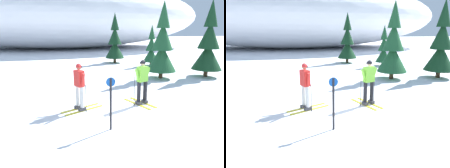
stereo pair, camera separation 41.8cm
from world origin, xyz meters
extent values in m
plane|color=white|center=(0.00, 0.00, 0.00)|extent=(120.00, 120.00, 0.00)
cube|color=gold|center=(-1.46, 0.94, 0.01)|extent=(1.50, 0.88, 0.03)
cube|color=gold|center=(-1.31, 0.67, 0.01)|extent=(1.50, 0.88, 0.03)
cube|color=#38383D|center=(-1.54, 0.90, 0.09)|extent=(0.31, 0.26, 0.12)
cube|color=#38383D|center=(-1.39, 0.62, 0.09)|extent=(0.31, 0.26, 0.12)
cylinder|color=silver|center=(-1.54, 0.90, 0.55)|extent=(0.15, 0.15, 0.81)
cylinder|color=silver|center=(-1.39, 0.62, 0.55)|extent=(0.15, 0.15, 0.81)
cube|color=red|center=(-1.47, 0.76, 1.25)|extent=(0.40, 0.46, 0.60)
cylinder|color=red|center=(-1.59, 0.97, 1.20)|extent=(0.22, 0.29, 0.58)
cylinder|color=red|center=(-1.35, 0.54, 1.20)|extent=(0.22, 0.29, 0.58)
sphere|color=#A37556|center=(-1.47, 0.76, 1.68)|extent=(0.19, 0.19, 0.19)
sphere|color=red|center=(-1.47, 0.76, 1.71)|extent=(0.21, 0.21, 0.21)
cube|color=black|center=(-1.40, 0.80, 1.69)|extent=(0.10, 0.15, 0.07)
cylinder|color=#2D2D33|center=(-1.58, 1.08, 0.53)|extent=(0.02, 0.02, 1.06)
cylinder|color=#2D2D33|center=(-1.58, 1.08, 0.06)|extent=(0.07, 0.07, 0.01)
cylinder|color=#2D2D33|center=(-1.26, 0.49, 0.53)|extent=(0.02, 0.02, 1.06)
cylinder|color=#2D2D33|center=(-1.26, 0.49, 0.06)|extent=(0.07, 0.07, 0.01)
cube|color=gold|center=(0.86, 1.00, 0.01)|extent=(0.76, 1.48, 0.03)
cube|color=gold|center=(1.16, 1.14, 0.01)|extent=(0.76, 1.48, 0.03)
cube|color=#38383D|center=(0.90, 0.91, 0.09)|extent=(0.24, 0.31, 0.12)
cube|color=#38383D|center=(1.21, 1.05, 0.09)|extent=(0.24, 0.31, 0.12)
cylinder|color=black|center=(0.90, 0.91, 0.56)|extent=(0.15, 0.15, 0.82)
cylinder|color=black|center=(1.21, 1.05, 0.56)|extent=(0.15, 0.15, 0.82)
cube|color=#75C638|center=(1.05, 0.98, 1.28)|extent=(0.49, 0.40, 0.61)
cylinder|color=#75C638|center=(0.81, 0.87, 1.23)|extent=(0.29, 0.21, 0.58)
cylinder|color=#75C638|center=(1.29, 1.09, 1.23)|extent=(0.29, 0.21, 0.58)
sphere|color=tan|center=(1.05, 0.98, 1.71)|extent=(0.19, 0.19, 0.19)
sphere|color=black|center=(1.05, 0.98, 1.74)|extent=(0.21, 0.21, 0.21)
cube|color=black|center=(1.02, 1.05, 1.72)|extent=(0.15, 0.10, 0.07)
cylinder|color=#2D2D33|center=(0.71, 0.88, 0.60)|extent=(0.02, 0.02, 1.19)
cylinder|color=#2D2D33|center=(0.71, 0.88, 0.06)|extent=(0.07, 0.07, 0.01)
cylinder|color=#2D2D33|center=(1.35, 1.18, 0.60)|extent=(0.02, 0.02, 1.19)
cylinder|color=#2D2D33|center=(1.35, 1.18, 0.06)|extent=(0.07, 0.07, 0.01)
cylinder|color=#47301E|center=(2.06, 11.81, 0.29)|extent=(0.23, 0.23, 0.58)
cone|color=#14381E|center=(2.06, 11.81, 1.17)|extent=(1.65, 1.65, 1.48)
cone|color=#14381E|center=(2.06, 11.81, 2.36)|extent=(1.19, 1.19, 1.48)
cone|color=#14381E|center=(2.06, 11.81, 3.54)|extent=(0.73, 0.73, 1.48)
cylinder|color=#47301E|center=(3.69, 5.35, 0.31)|extent=(0.25, 0.25, 0.62)
cone|color=#1E512D|center=(3.69, 5.35, 1.26)|extent=(1.78, 1.78, 1.60)
cone|color=#1E512D|center=(3.69, 5.35, 2.54)|extent=(1.28, 1.28, 1.60)
cone|color=#1E512D|center=(3.69, 5.35, 3.82)|extent=(0.79, 0.79, 1.60)
cylinder|color=#47301E|center=(4.68, 9.84, 0.22)|extent=(0.18, 0.18, 0.44)
cone|color=#1E512D|center=(4.68, 9.84, 0.89)|extent=(1.25, 1.25, 1.12)
cone|color=#1E512D|center=(4.68, 9.84, 1.79)|extent=(0.90, 0.90, 1.12)
cone|color=#1E512D|center=(4.68, 9.84, 2.68)|extent=(0.55, 0.55, 1.12)
cylinder|color=#47301E|center=(6.69, 5.25, 0.32)|extent=(0.26, 0.26, 0.64)
cone|color=#14381E|center=(6.69, 5.25, 1.29)|extent=(1.82, 1.82, 1.63)
cone|color=#14381E|center=(6.69, 5.25, 2.60)|extent=(1.31, 1.31, 1.63)
cone|color=#14381E|center=(6.69, 5.25, 3.91)|extent=(0.80, 0.80, 1.63)
ellipsoid|color=white|center=(-2.94, 27.01, 4.55)|extent=(41.04, 20.07, 9.10)
cylinder|color=black|center=(-0.60, -1.07, 0.82)|extent=(0.07, 0.07, 1.65)
cylinder|color=blue|center=(-0.60, -1.07, 1.53)|extent=(0.28, 0.02, 0.28)
camera|label=1|loc=(-1.72, -7.31, 3.12)|focal=35.52mm
camera|label=2|loc=(-1.30, -7.38, 3.12)|focal=35.52mm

